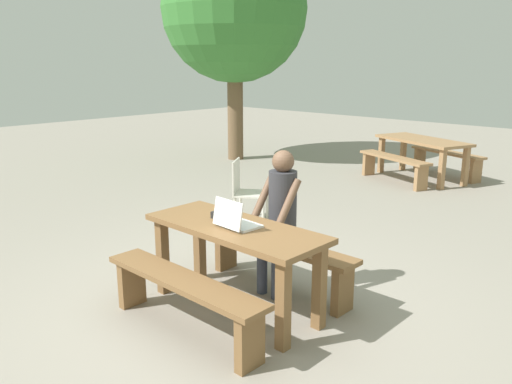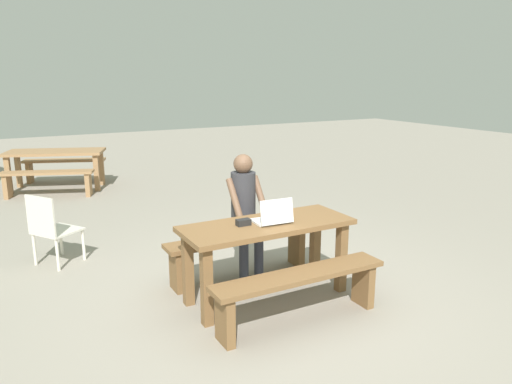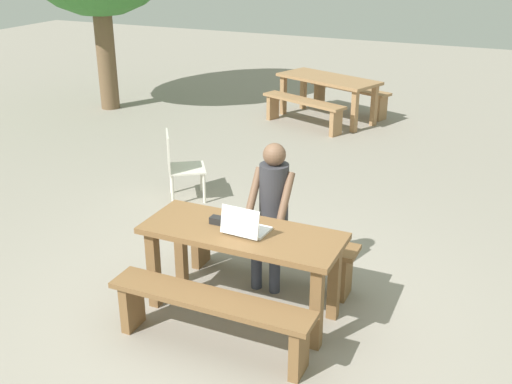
{
  "view_description": "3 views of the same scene",
  "coord_description": "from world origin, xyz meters",
  "views": [
    {
      "loc": [
        3.01,
        -2.96,
        2.14
      ],
      "look_at": [
        0.01,
        0.25,
        1.03
      ],
      "focal_mm": 36.37,
      "sensor_mm": 36.0,
      "label": 1
    },
    {
      "loc": [
        -2.24,
        -3.87,
        2.16
      ],
      "look_at": [
        0.01,
        0.25,
        1.03
      ],
      "focal_mm": 34.11,
      "sensor_mm": 36.0,
      "label": 2
    },
    {
      "loc": [
        1.95,
        -4.09,
        3.02
      ],
      "look_at": [
        0.01,
        0.25,
        1.03
      ],
      "focal_mm": 43.17,
      "sensor_mm": 36.0,
      "label": 3
    }
  ],
  "objects": [
    {
      "name": "ground_plane",
      "position": [
        0.0,
        0.0,
        0.0
      ],
      "size": [
        30.0,
        30.0,
        0.0
      ],
      "primitive_type": "plane",
      "color": "gray"
    },
    {
      "name": "picnic_table_front",
      "position": [
        0.0,
        0.0,
        0.63
      ],
      "size": [
        1.68,
        0.65,
        0.78
      ],
      "color": "brown",
      "rests_on": "ground"
    },
    {
      "name": "bench_near",
      "position": [
        0.0,
        -0.58,
        0.35
      ],
      "size": [
        1.66,
        0.3,
        0.47
      ],
      "color": "brown",
      "rests_on": "ground"
    },
    {
      "name": "bench_far",
      "position": [
        0.0,
        0.58,
        0.35
      ],
      "size": [
        1.66,
        0.3,
        0.47
      ],
      "color": "brown",
      "rests_on": "ground"
    },
    {
      "name": "laptop",
      "position": [
        0.04,
        -0.03,
        0.84
      ],
      "size": [
        0.36,
        0.3,
        0.25
      ],
      "rotation": [
        0.0,
        0.0,
        3.08
      ],
      "color": "white",
      "rests_on": "picnic_table_front"
    },
    {
      "name": "small_pouch",
      "position": [
        -0.24,
        0.04,
        0.81
      ],
      "size": [
        0.13,
        0.08,
        0.06
      ],
      "color": "black",
      "rests_on": "picnic_table_front"
    },
    {
      "name": "person_seated",
      "position": [
        0.04,
        0.54,
        0.78
      ],
      "size": [
        0.37,
        0.39,
        1.36
      ],
      "color": "#333847",
      "rests_on": "ground"
    },
    {
      "name": "plastic_chair",
      "position": [
        -1.75,
        1.93,
        0.44
      ],
      "size": [
        0.61,
        0.61,
        0.85
      ],
      "rotation": [
        0.0,
        0.0,
        2.16
      ],
      "color": "silver",
      "rests_on": "ground"
    },
    {
      "name": "picnic_table_mid",
      "position": [
        -1.21,
        6.04,
        0.63
      ],
      "size": [
        1.93,
        1.34,
        0.75
      ],
      "rotation": [
        0.0,
        0.0,
        -0.36
      ],
      "color": "#9E754C",
      "rests_on": "ground"
    },
    {
      "name": "bench_mid_south",
      "position": [
        -1.43,
        5.44,
        0.35
      ],
      "size": [
        1.61,
        0.85,
        0.47
      ],
      "rotation": [
        0.0,
        0.0,
        -0.36
      ],
      "color": "#9E754C",
      "rests_on": "ground"
    },
    {
      "name": "bench_mid_north",
      "position": [
        -0.98,
        6.64,
        0.35
      ],
      "size": [
        1.61,
        0.85,
        0.47
      ],
      "rotation": [
        0.0,
        0.0,
        -0.36
      ],
      "color": "#9E754C",
      "rests_on": "ground"
    },
    {
      "name": "tree_left",
      "position": [
        -5.18,
        5.13,
        3.2
      ],
      "size": [
        3.09,
        3.09,
        4.76
      ],
      "color": "brown",
      "rests_on": "ground"
    }
  ]
}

